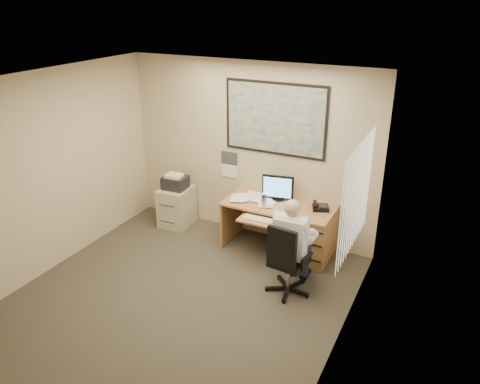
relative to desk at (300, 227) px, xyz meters
The scene contains 8 objects.
room_shell 2.32m from the desk, 117.29° to the right, with size 4.00×4.50×2.70m.
desk is the anchor object (origin of this frame).
world_map 1.60m from the desk, 149.96° to the left, with size 1.56×0.03×1.06m, color #1E4C93.
wall_calendar 1.51m from the desk, 165.59° to the left, with size 0.28×0.01×0.42m, color white.
window_blinds 1.85m from the desk, 47.93° to the right, with size 0.06×1.40×1.30m, color #EFE7CE, non-canonical shape.
filing_cabinet 2.15m from the desk, behind, with size 0.49×0.58×0.89m.
office_chair 1.03m from the desk, 78.56° to the right, with size 0.67×0.67×0.99m.
person 0.96m from the desk, 78.00° to the right, with size 0.54×0.77×1.28m, color white, non-canonical shape.
Camera 1 is at (2.88, -3.88, 3.58)m, focal length 35.00 mm.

